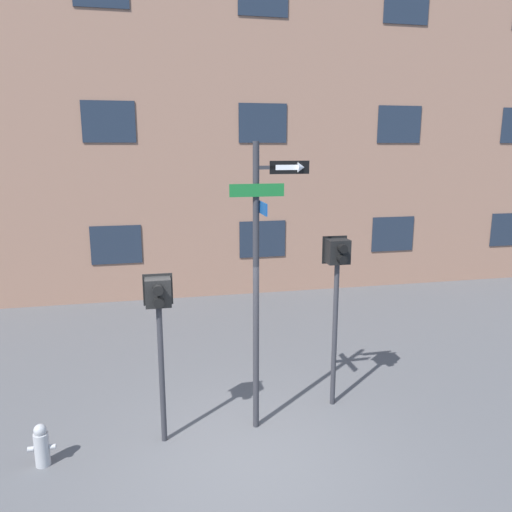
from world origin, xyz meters
name	(u,v)px	position (x,y,z in m)	size (l,w,h in m)	color
ground_plane	(243,462)	(0.00, 0.00, 0.00)	(60.00, 60.00, 0.00)	#515154
building_facade	(185,60)	(0.00, 7.98, 6.35)	(24.00, 0.63, 12.70)	#936B56
street_sign_pole	(260,268)	(0.42, 0.83, 2.48)	(1.13, 0.79, 4.23)	#2D2D33
pedestrian_signal_left	(159,312)	(-1.02, 0.74, 1.95)	(0.40, 0.40, 2.45)	#2D2D33
pedestrian_signal_right	(337,275)	(1.73, 1.23, 2.20)	(0.40, 0.40, 2.79)	#2D2D33
fire_hydrant	(42,446)	(-2.62, 0.50, 0.29)	(0.35, 0.19, 0.60)	#A5A5A8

